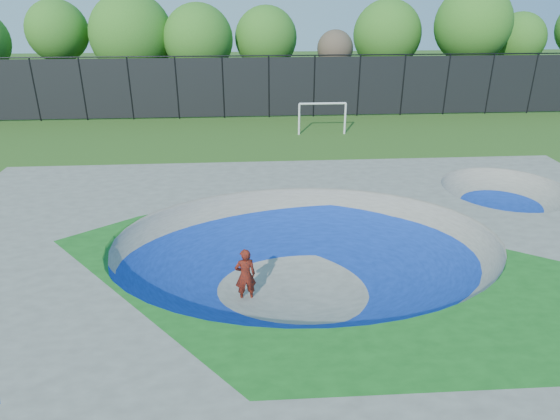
{
  "coord_description": "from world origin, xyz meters",
  "views": [
    {
      "loc": [
        -1.57,
        -12.29,
        7.89
      ],
      "look_at": [
        -0.51,
        3.0,
        1.1
      ],
      "focal_mm": 32.0,
      "sensor_mm": 36.0,
      "label": 1
    }
  ],
  "objects": [
    {
      "name": "ground",
      "position": [
        0.0,
        0.0,
        0.0
      ],
      "size": [
        120.0,
        120.0,
        0.0
      ],
      "primitive_type": "plane",
      "color": "#295016",
      "rests_on": "ground"
    },
    {
      "name": "skate_deck",
      "position": [
        0.0,
        0.0,
        0.75
      ],
      "size": [
        22.0,
        14.0,
        1.5
      ],
      "primitive_type": "cube",
      "color": "gray",
      "rests_on": "ground"
    },
    {
      "name": "skater",
      "position": [
        -1.7,
        -0.62,
        0.8
      ],
      "size": [
        0.64,
        0.47,
        1.59
      ],
      "primitive_type": "imported",
      "rotation": [
        0.0,
        0.0,
        3.31
      ],
      "color": "#AA240D",
      "rests_on": "ground"
    },
    {
      "name": "skateboard",
      "position": [
        -1.7,
        -0.62,
        0.03
      ],
      "size": [
        0.79,
        0.27,
        0.05
      ],
      "primitive_type": "cube",
      "rotation": [
        0.0,
        0.0,
        0.07
      ],
      "color": "black",
      "rests_on": "ground"
    },
    {
      "name": "soccer_goal",
      "position": [
        2.91,
        16.47,
        1.3
      ],
      "size": [
        2.85,
        0.12,
        1.88
      ],
      "color": "silver",
      "rests_on": "ground"
    },
    {
      "name": "fence",
      "position": [
        0.0,
        21.0,
        2.1
      ],
      "size": [
        48.09,
        0.09,
        4.04
      ],
      "color": "black",
      "rests_on": "ground"
    },
    {
      "name": "treeline",
      "position": [
        -2.61,
        25.89,
        4.9
      ],
      "size": [
        54.18,
        7.43,
        8.32
      ],
      "color": "#3F301F",
      "rests_on": "ground"
    }
  ]
}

